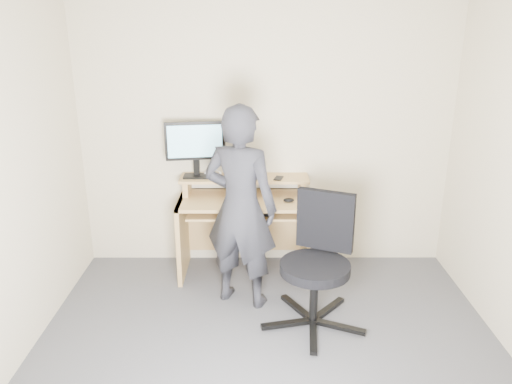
{
  "coord_description": "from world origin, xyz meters",
  "views": [
    {
      "loc": [
        -0.1,
        -2.85,
        2.29
      ],
      "look_at": [
        -0.09,
        1.05,
        0.95
      ],
      "focal_mm": 35.0,
      "sensor_mm": 36.0,
      "label": 1
    }
  ],
  "objects_px": {
    "monitor": "(195,144)",
    "office_chair": "(318,257)",
    "desk": "(244,216)",
    "person": "(240,208)"
  },
  "relations": [
    {
      "from": "desk",
      "to": "monitor",
      "type": "height_order",
      "value": "monitor"
    },
    {
      "from": "monitor",
      "to": "office_chair",
      "type": "bearing_deg",
      "value": -51.7
    },
    {
      "from": "desk",
      "to": "office_chair",
      "type": "bearing_deg",
      "value": -56.76
    },
    {
      "from": "desk",
      "to": "person",
      "type": "xyz_separation_m",
      "value": [
        -0.02,
        -0.59,
        0.3
      ]
    },
    {
      "from": "desk",
      "to": "monitor",
      "type": "bearing_deg",
      "value": 171.26
    },
    {
      "from": "office_chair",
      "to": "person",
      "type": "relative_size",
      "value": 0.6
    },
    {
      "from": "monitor",
      "to": "office_chair",
      "type": "height_order",
      "value": "monitor"
    },
    {
      "from": "desk",
      "to": "person",
      "type": "height_order",
      "value": "person"
    },
    {
      "from": "desk",
      "to": "office_chair",
      "type": "distance_m",
      "value": 1.08
    },
    {
      "from": "monitor",
      "to": "office_chair",
      "type": "relative_size",
      "value": 0.53
    }
  ]
}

